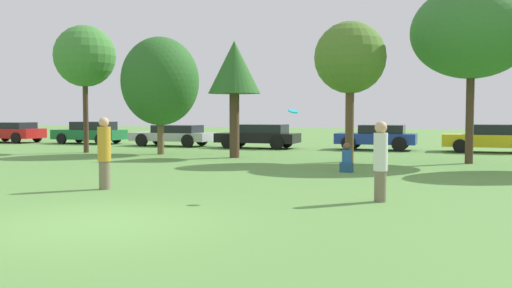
# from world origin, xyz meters

# --- Properties ---
(ground_plane) EXTENTS (120.00, 120.00, 0.00)m
(ground_plane) POSITION_xyz_m (0.00, 0.00, 0.00)
(ground_plane) COLOR #5B8E42
(person_thrower) EXTENTS (0.32, 0.32, 1.77)m
(person_thrower) POSITION_xyz_m (-2.34, 3.69, 0.91)
(person_thrower) COLOR #726651
(person_thrower) RESTS_ON ground
(person_catcher) EXTENTS (0.30, 0.30, 1.70)m
(person_catcher) POSITION_xyz_m (4.29, 3.96, 0.89)
(person_catcher) COLOR #726651
(person_catcher) RESTS_ON ground
(frisbee) EXTENTS (0.24, 0.23, 0.13)m
(frisbee) POSITION_xyz_m (2.42, 3.80, 1.91)
(frisbee) COLOR #19B2D8
(bystander_sitting) EXTENTS (0.39, 0.32, 0.94)m
(bystander_sitting) POSITION_xyz_m (2.55, 9.65, 0.40)
(bystander_sitting) COLOR navy
(bystander_sitting) RESTS_ON ground
(tree_0) EXTENTS (2.87, 2.87, 5.96)m
(tree_0) POSITION_xyz_m (-10.64, 14.32, 4.50)
(tree_0) COLOR #473323
(tree_0) RESTS_ON ground
(tree_1) EXTENTS (3.50, 3.50, 5.28)m
(tree_1) POSITION_xyz_m (-6.78, 14.54, 3.29)
(tree_1) COLOR brown
(tree_1) RESTS_ON ground
(tree_2) EXTENTS (2.19, 2.19, 4.87)m
(tree_2) POSITION_xyz_m (-2.92, 13.84, 3.67)
(tree_2) COLOR #473323
(tree_2) RESTS_ON ground
(tree_3) EXTENTS (2.72, 2.72, 5.33)m
(tree_3) POSITION_xyz_m (1.98, 13.38, 3.93)
(tree_3) COLOR brown
(tree_3) RESTS_ON ground
(tree_4) EXTENTS (4.38, 4.38, 6.55)m
(tree_4) POSITION_xyz_m (6.28, 14.18, 4.83)
(tree_4) COLOR #473323
(tree_4) RESTS_ON ground
(parked_car_red) EXTENTS (4.12, 2.01, 1.28)m
(parked_car_red) POSITION_xyz_m (-20.62, 20.32, 0.69)
(parked_car_red) COLOR red
(parked_car_red) RESTS_ON ground
(parked_car_green) EXTENTS (4.38, 1.88, 1.34)m
(parked_car_green) POSITION_xyz_m (-15.11, 20.86, 0.70)
(parked_car_green) COLOR #196633
(parked_car_green) RESTS_ON ground
(parked_car_silver) EXTENTS (4.59, 2.00, 1.18)m
(parked_car_silver) POSITION_xyz_m (-9.18, 20.34, 0.65)
(parked_car_silver) COLOR #B2B2B7
(parked_car_silver) RESTS_ON ground
(parked_car_black) EXTENTS (4.32, 1.95, 1.26)m
(parked_car_black) POSITION_xyz_m (-3.98, 20.10, 0.68)
(parked_car_black) COLOR black
(parked_car_black) RESTS_ON ground
(parked_car_blue) EXTENTS (3.96, 1.94, 1.26)m
(parked_car_blue) POSITION_xyz_m (2.10, 20.74, 0.68)
(parked_car_blue) COLOR #1E389E
(parked_car_blue) RESTS_ON ground
(parked_car_yellow) EXTENTS (4.31, 1.99, 1.32)m
(parked_car_yellow) POSITION_xyz_m (7.44, 20.79, 0.69)
(parked_car_yellow) COLOR gold
(parked_car_yellow) RESTS_ON ground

